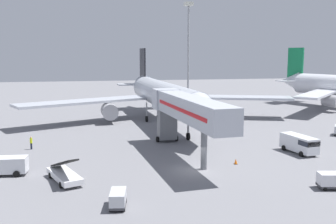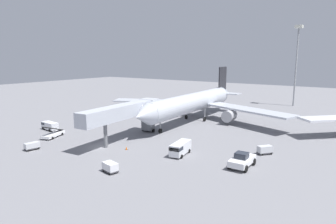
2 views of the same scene
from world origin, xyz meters
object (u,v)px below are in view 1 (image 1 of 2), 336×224
at_px(airplane_at_gate, 162,95).
at_px(apron_light_mast, 188,32).
at_px(safety_cone_alpha, 236,161).
at_px(baggage_cart_near_center, 331,180).
at_px(ground_crew_worker_foreground, 31,142).
at_px(service_van_near_right, 2,165).
at_px(service_van_far_right, 300,143).
at_px(jet_bridge, 185,109).
at_px(belt_loader_truck, 65,174).
at_px(baggage_cart_near_left, 118,198).

height_order(airplane_at_gate, apron_light_mast, apron_light_mast).
bearing_deg(apron_light_mast, safety_cone_alpha, -100.61).
relative_size(baggage_cart_near_center, ground_crew_worker_foreground, 1.52).
bearing_deg(service_van_near_right, service_van_far_right, 3.06).
xyz_separation_m(service_van_near_right, safety_cone_alpha, (25.25, -1.17, -0.77)).
relative_size(jet_bridge, safety_cone_alpha, 35.29).
xyz_separation_m(jet_bridge, safety_cone_alpha, (4.68, -5.26, -5.44)).
bearing_deg(safety_cone_alpha, ground_crew_worker_foreground, 152.72).
bearing_deg(safety_cone_alpha, service_van_near_right, 177.35).
distance_m(airplane_at_gate, apron_light_mast, 46.57).
bearing_deg(service_van_far_right, airplane_at_gate, 115.07).
relative_size(airplane_at_gate, service_van_near_right, 11.15).
height_order(jet_bridge, ground_crew_worker_foreground, jet_bridge).
xyz_separation_m(jet_bridge, belt_loader_truck, (-14.19, -7.54, -5.01)).
bearing_deg(service_van_far_right, apron_light_mast, 87.03).
height_order(service_van_far_right, ground_crew_worker_foreground, service_van_far_right).
height_order(service_van_near_right, ground_crew_worker_foreground, service_van_near_right).
relative_size(airplane_at_gate, service_van_far_right, 9.26).
relative_size(service_van_near_right, safety_cone_alpha, 7.42).
height_order(belt_loader_truck, apron_light_mast, apron_light_mast).
xyz_separation_m(service_van_far_right, ground_crew_worker_foreground, (-33.64, 9.24, -0.35)).
xyz_separation_m(service_van_far_right, apron_light_mast, (3.54, 68.24, 17.57)).
height_order(jet_bridge, baggage_cart_near_center, jet_bridge).
distance_m(service_van_far_right, safety_cone_alpha, 10.32).
distance_m(airplane_at_gate, jet_bridge, 24.68).
relative_size(belt_loader_truck, baggage_cart_near_center, 2.31).
bearing_deg(baggage_cart_near_center, belt_loader_truck, 163.30).
bearing_deg(apron_light_mast, ground_crew_worker_foreground, -122.22).
bearing_deg(baggage_cart_near_left, jet_bridge, 57.82).
distance_m(belt_loader_truck, apron_light_mast, 82.33).
relative_size(jet_bridge, service_van_near_right, 4.75).
distance_m(service_van_near_right, apron_light_mast, 81.99).
bearing_deg(service_van_far_right, jet_bridge, 171.32).
xyz_separation_m(belt_loader_truck, baggage_cart_near_left, (4.61, -7.69, 0.01)).
height_order(jet_bridge, service_van_far_right, jet_bridge).
distance_m(jet_bridge, ground_crew_worker_foreground, 20.96).
xyz_separation_m(jet_bridge, ground_crew_worker_foreground, (-19.15, 7.03, -4.83)).
distance_m(baggage_cart_near_center, ground_crew_worker_foreground, 36.70).
distance_m(service_van_near_right, ground_crew_worker_foreground, 11.21).
bearing_deg(baggage_cart_near_center, service_van_far_right, 71.68).
bearing_deg(airplane_at_gate, ground_crew_worker_foreground, -140.22).
bearing_deg(airplane_at_gate, belt_loader_truck, -116.67).
distance_m(safety_cone_alpha, apron_light_mast, 74.86).
distance_m(baggage_cart_near_left, apron_light_mast, 87.70).
distance_m(service_van_far_right, service_van_near_right, 35.12).
xyz_separation_m(belt_loader_truck, apron_light_mast, (32.22, 73.57, 18.10)).
relative_size(belt_loader_truck, ground_crew_worker_foreground, 3.50).
distance_m(belt_loader_truck, service_van_near_right, 7.27).
xyz_separation_m(belt_loader_truck, ground_crew_worker_foreground, (-4.96, 14.56, 0.18)).
bearing_deg(baggage_cart_near_left, apron_light_mast, 71.23).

